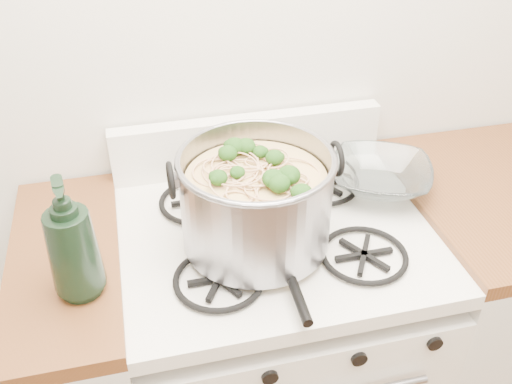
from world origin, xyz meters
name	(u,v)px	position (x,y,z in m)	size (l,w,h in m)	color
gas_range	(273,354)	(0.00, 1.26, 0.44)	(0.76, 0.66, 0.92)	white
counter_left	(95,382)	(-0.51, 1.26, 0.46)	(0.25, 0.65, 0.92)	silver
stock_pot	(256,202)	(-0.06, 1.21, 1.03)	(0.38, 0.35, 0.24)	gray
spatula	(277,242)	(-0.02, 1.18, 0.94)	(0.29, 0.31, 0.02)	black
glass_bowl	(380,181)	(0.31, 1.35, 0.94)	(0.11, 0.11, 0.03)	white
bottle	(71,239)	(-0.46, 1.14, 1.06)	(0.11, 0.11, 0.28)	black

